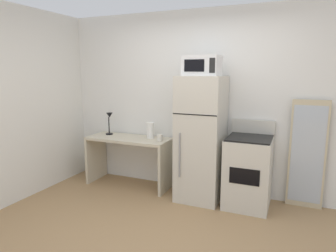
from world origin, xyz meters
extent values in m
plane|color=#9E7A51|center=(0.00, 0.00, 0.00)|extent=(12.00, 12.00, 0.00)
cube|color=white|center=(0.00, 1.70, 1.30)|extent=(5.00, 0.10, 2.60)
cube|color=beige|center=(-1.07, 1.37, 0.73)|extent=(1.29, 0.52, 0.04)
cube|color=beige|center=(-1.70, 1.37, 0.35)|extent=(0.04, 0.52, 0.71)
cube|color=beige|center=(-0.45, 1.37, 0.35)|extent=(0.04, 0.52, 0.71)
cylinder|color=black|center=(-1.48, 1.45, 0.76)|extent=(0.11, 0.11, 0.02)
cylinder|color=black|center=(-1.48, 1.45, 0.90)|extent=(0.02, 0.02, 0.26)
cone|color=black|center=(-1.45, 1.43, 1.07)|extent=(0.10, 0.10, 0.08)
cylinder|color=white|center=(-0.54, 1.34, 0.80)|extent=(0.08, 0.08, 0.09)
cylinder|color=white|center=(-0.75, 1.46, 0.87)|extent=(0.11, 0.11, 0.24)
cube|color=beige|center=(0.08, 1.32, 0.84)|extent=(0.58, 0.61, 1.68)
cube|color=black|center=(0.08, 1.02, 1.21)|extent=(0.57, 0.00, 0.01)
cylinder|color=gray|center=(-0.10, 1.00, 0.67)|extent=(0.02, 0.02, 0.59)
cube|color=silver|center=(0.08, 1.30, 1.81)|extent=(0.46, 0.34, 0.26)
cube|color=black|center=(0.03, 1.13, 1.81)|extent=(0.26, 0.01, 0.15)
cube|color=black|center=(0.26, 1.13, 1.81)|extent=(0.07, 0.01, 0.18)
cube|color=beige|center=(0.72, 1.33, 0.45)|extent=(0.56, 0.60, 0.90)
cube|color=black|center=(0.72, 1.33, 0.91)|extent=(0.54, 0.58, 0.02)
cube|color=beige|center=(0.72, 1.61, 1.01)|extent=(0.56, 0.04, 0.18)
cube|color=black|center=(0.72, 1.03, 0.50)|extent=(0.36, 0.01, 0.20)
cube|color=#C6B793|center=(1.41, 1.59, 0.70)|extent=(0.44, 0.03, 1.40)
cube|color=#B2BCC6|center=(1.41, 1.57, 0.70)|extent=(0.39, 0.00, 1.26)
camera|label=1|loc=(1.24, -2.51, 1.74)|focal=32.20mm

